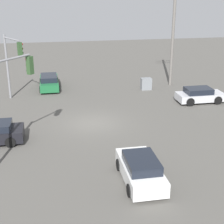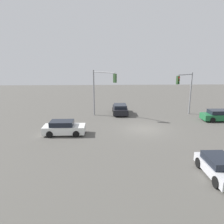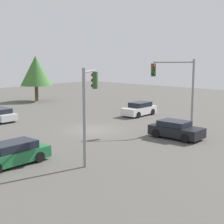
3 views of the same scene
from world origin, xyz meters
name	(u,v)px [view 3 (image 3 of 3)]	position (x,y,z in m)	size (l,w,h in m)	color
ground_plane	(93,130)	(0.00, 0.00, 0.00)	(80.00, 80.00, 0.00)	#54514C
sedan_green	(11,154)	(-2.97, 9.86, 0.65)	(1.87, 4.61, 1.35)	#1E6638
sedan_white	(139,109)	(1.34, -8.37, 0.68)	(1.89, 4.11, 1.41)	silver
sedan_dark	(176,130)	(-6.77, -2.16, 0.66)	(4.06, 1.99, 1.34)	black
traffic_signal_main	(177,82)	(-5.30, -4.56, 4.10)	(2.54, 2.97, 5.99)	gray
traffic_signal_cross	(89,98)	(-5.85, 6.32, 3.82)	(1.71, 2.62, 5.63)	gray
tree_far	(36,71)	(18.94, -8.26, 4.18)	(4.27, 4.27, 6.22)	brown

